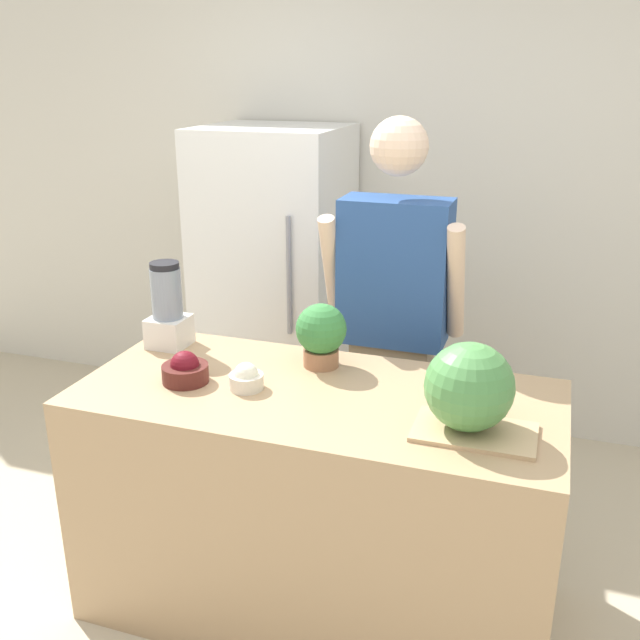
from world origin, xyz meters
The scene contains 10 objects.
wall_back centered at (0.00, 2.09, 1.30)m, with size 8.00×0.06×2.60m.
counter_island centered at (0.00, 0.38, 0.45)m, with size 1.67×0.76×0.90m.
refrigerator centered at (-0.69, 1.70, 0.84)m, with size 0.72×0.71×1.67m.
person centered at (0.11, 1.05, 0.92)m, with size 0.59×0.28×1.78m.
cutting_board centered at (0.56, 0.25, 0.90)m, with size 0.37×0.23×0.01m.
watermelon centered at (0.53, 0.26, 1.05)m, with size 0.27×0.27×0.27m.
bowl_cherries centered at (-0.47, 0.31, 0.94)m, with size 0.17×0.17×0.12m.
bowl_cream centered at (-0.24, 0.33, 0.93)m, with size 0.12×0.12×0.10m.
blender centered at (-0.70, 0.60, 1.05)m, with size 0.15×0.15×0.35m.
potted_plant centered at (-0.06, 0.60, 1.03)m, with size 0.19×0.19×0.24m.
Camera 1 is at (0.73, -1.73, 1.96)m, focal length 40.00 mm.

